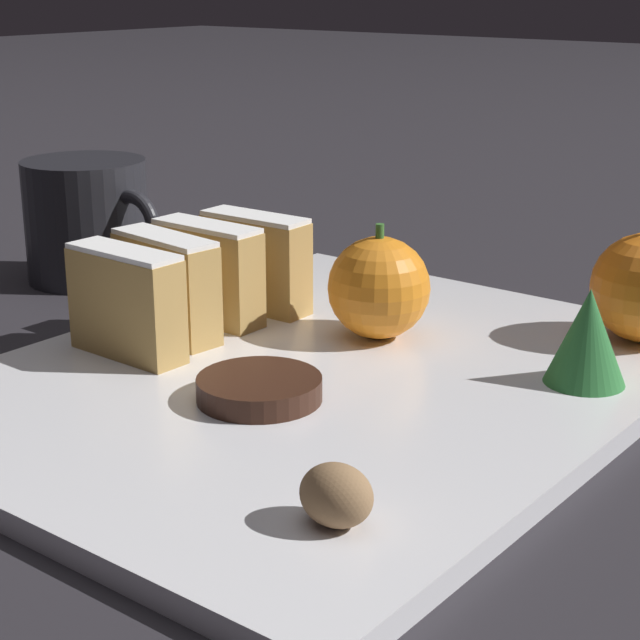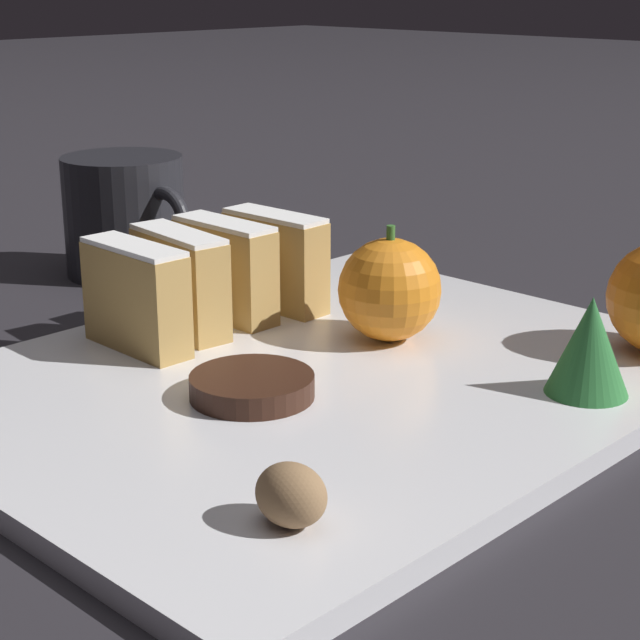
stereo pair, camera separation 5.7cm
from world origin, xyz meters
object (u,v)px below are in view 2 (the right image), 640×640
Objects in this scene: walnut at (291,495)px; orange_near at (390,290)px; coffee_mug at (126,216)px; chocolate_cookie at (249,385)px.

orange_near is at bearing 121.03° from walnut.
coffee_mug reaches higher than orange_near.
chocolate_cookie is at bearing -24.36° from coffee_mug.
coffee_mug is (-0.27, 0.12, 0.03)m from chocolate_cookie.
walnut is 0.14m from chocolate_cookie.
walnut reaches higher than chocolate_cookie.
walnut is (0.12, -0.20, -0.02)m from orange_near.
chocolate_cookie is (-0.11, 0.08, -0.01)m from walnut.
coffee_mug reaches higher than chocolate_cookie.
walnut is 0.44m from coffee_mug.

